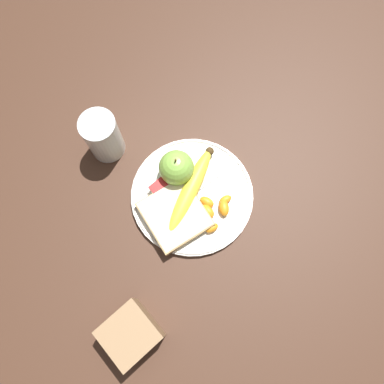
% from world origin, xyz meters
% --- Properties ---
extents(ground_plane, '(3.00, 3.00, 0.00)m').
position_xyz_m(ground_plane, '(0.00, 0.00, 0.00)').
color(ground_plane, '#42281C').
extents(plate, '(0.25, 0.25, 0.01)m').
position_xyz_m(plate, '(0.00, 0.00, 0.01)').
color(plate, silver).
rests_on(plate, ground_plane).
extents(juice_glass, '(0.07, 0.07, 0.11)m').
position_xyz_m(juice_glass, '(-0.20, -0.06, 0.05)').
color(juice_glass, silver).
rests_on(juice_glass, ground_plane).
extents(apple, '(0.07, 0.07, 0.08)m').
position_xyz_m(apple, '(-0.06, 0.01, 0.05)').
color(apple, '#84BC47').
rests_on(apple, plate).
extents(banana, '(0.11, 0.19, 0.03)m').
position_xyz_m(banana, '(-0.01, 0.01, 0.03)').
color(banana, yellow).
rests_on(banana, plate).
extents(bread_slice, '(0.14, 0.13, 0.02)m').
position_xyz_m(bread_slice, '(0.01, -0.06, 0.02)').
color(bread_slice, tan).
rests_on(bread_slice, plate).
extents(fork, '(0.03, 0.20, 0.00)m').
position_xyz_m(fork, '(-0.01, 0.00, 0.01)').
color(fork, '#B2B2B7').
rests_on(fork, plate).
extents(jam_packet, '(0.04, 0.03, 0.02)m').
position_xyz_m(jam_packet, '(-0.04, -0.04, 0.02)').
color(jam_packet, white).
rests_on(jam_packet, plate).
extents(orange_segment_0, '(0.03, 0.03, 0.02)m').
position_xyz_m(orange_segment_0, '(0.01, -0.01, 0.02)').
color(orange_segment_0, orange).
rests_on(orange_segment_0, plate).
extents(orange_segment_1, '(0.04, 0.03, 0.02)m').
position_xyz_m(orange_segment_1, '(0.02, -0.02, 0.02)').
color(orange_segment_1, orange).
rests_on(orange_segment_1, plate).
extents(orange_segment_2, '(0.03, 0.02, 0.02)m').
position_xyz_m(orange_segment_2, '(0.05, 0.00, 0.02)').
color(orange_segment_2, orange).
rests_on(orange_segment_2, plate).
extents(orange_segment_3, '(0.03, 0.02, 0.02)m').
position_xyz_m(orange_segment_3, '(0.07, -0.01, 0.02)').
color(orange_segment_3, orange).
rests_on(orange_segment_3, plate).
extents(orange_segment_4, '(0.04, 0.04, 0.02)m').
position_xyz_m(orange_segment_4, '(0.07, 0.03, 0.02)').
color(orange_segment_4, orange).
rests_on(orange_segment_4, plate).
extents(orange_segment_5, '(0.03, 0.03, 0.02)m').
position_xyz_m(orange_segment_5, '(0.03, 0.01, 0.02)').
color(orange_segment_5, orange).
rests_on(orange_segment_5, plate).
extents(orange_segment_6, '(0.03, 0.03, 0.02)m').
position_xyz_m(orange_segment_6, '(0.01, -0.02, 0.02)').
color(orange_segment_6, orange).
rests_on(orange_segment_6, plate).
extents(orange_segment_7, '(0.02, 0.03, 0.02)m').
position_xyz_m(orange_segment_7, '(0.08, -0.02, 0.02)').
color(orange_segment_7, orange).
rests_on(orange_segment_7, plate).
extents(orange_segment_8, '(0.02, 0.03, 0.02)m').
position_xyz_m(orange_segment_8, '(0.05, -0.01, 0.02)').
color(orange_segment_8, orange).
rests_on(orange_segment_8, plate).
extents(orange_segment_9, '(0.02, 0.03, 0.02)m').
position_xyz_m(orange_segment_9, '(0.05, 0.04, 0.02)').
color(orange_segment_9, orange).
rests_on(orange_segment_9, plate).
extents(condiment_caddy, '(0.09, 0.09, 0.08)m').
position_xyz_m(condiment_caddy, '(0.13, -0.26, 0.04)').
color(condiment_caddy, '#93704C').
rests_on(condiment_caddy, ground_plane).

